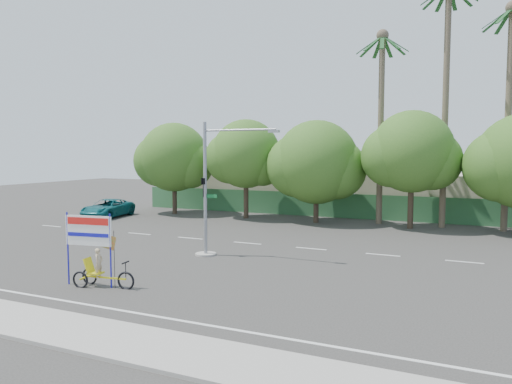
% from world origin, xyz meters
% --- Properties ---
extents(ground, '(120.00, 120.00, 0.00)m').
position_xyz_m(ground, '(0.00, 0.00, 0.00)').
color(ground, '#33302D').
rests_on(ground, ground).
extents(sidewalk_near, '(50.00, 2.40, 0.12)m').
position_xyz_m(sidewalk_near, '(0.00, -7.50, 0.06)').
color(sidewalk_near, gray).
rests_on(sidewalk_near, ground).
extents(fence, '(38.00, 0.08, 2.00)m').
position_xyz_m(fence, '(0.00, 21.50, 1.00)').
color(fence, '#336B3D').
rests_on(fence, ground).
extents(building_left, '(12.00, 8.00, 4.00)m').
position_xyz_m(building_left, '(-10.00, 26.00, 2.00)').
color(building_left, beige).
rests_on(building_left, ground).
extents(building_right, '(14.00, 8.00, 3.60)m').
position_xyz_m(building_right, '(8.00, 26.00, 1.80)').
color(building_right, beige).
rests_on(building_right, ground).
extents(tree_far_left, '(7.14, 6.00, 7.96)m').
position_xyz_m(tree_far_left, '(-14.05, 18.00, 4.76)').
color(tree_far_left, '#473828').
rests_on(tree_far_left, ground).
extents(tree_left, '(6.66, 5.60, 8.07)m').
position_xyz_m(tree_left, '(-7.05, 18.00, 5.06)').
color(tree_left, '#473828').
rests_on(tree_left, ground).
extents(tree_center, '(7.62, 6.40, 7.85)m').
position_xyz_m(tree_center, '(-1.05, 18.00, 4.47)').
color(tree_center, '#473828').
rests_on(tree_center, ground).
extents(tree_right, '(6.90, 5.80, 8.36)m').
position_xyz_m(tree_right, '(5.95, 18.00, 5.24)').
color(tree_right, '#473828').
rests_on(tree_right, ground).
extents(palm_tall, '(3.73, 3.79, 17.45)m').
position_xyz_m(palm_tall, '(8.00, 19.50, 10.46)').
color(palm_tall, '#70604C').
rests_on(palm_tall, ground).
extents(palm_mid, '(3.73, 3.79, 15.45)m').
position_xyz_m(palm_mid, '(12.00, 19.50, 9.40)').
color(palm_mid, '#70604C').
rests_on(palm_mid, ground).
extents(palm_short, '(3.73, 3.79, 14.45)m').
position_xyz_m(palm_short, '(3.50, 19.50, 8.86)').
color(palm_short, '#70604C').
rests_on(palm_short, ground).
extents(traffic_signal, '(4.72, 1.10, 7.00)m').
position_xyz_m(traffic_signal, '(-2.20, 3.98, 2.92)').
color(traffic_signal, gray).
rests_on(traffic_signal, ground).
extents(trike_billboard, '(3.08, 0.93, 3.05)m').
position_xyz_m(trike_billboard, '(-3.38, -3.19, 1.23)').
color(trike_billboard, black).
rests_on(trike_billboard, ground).
extents(pickup_truck, '(3.22, 5.64, 1.48)m').
position_xyz_m(pickup_truck, '(-17.74, 13.69, 0.74)').
color(pickup_truck, '#0E5D63').
rests_on(pickup_truck, ground).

